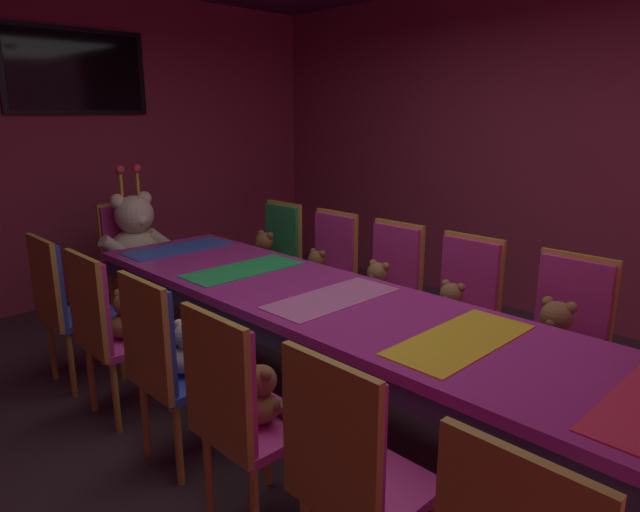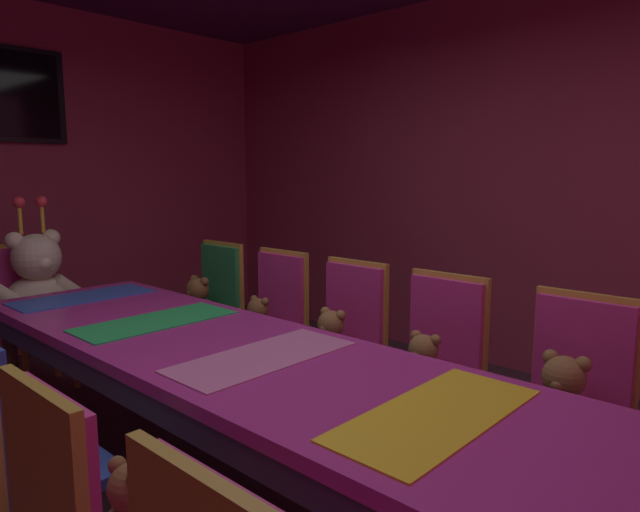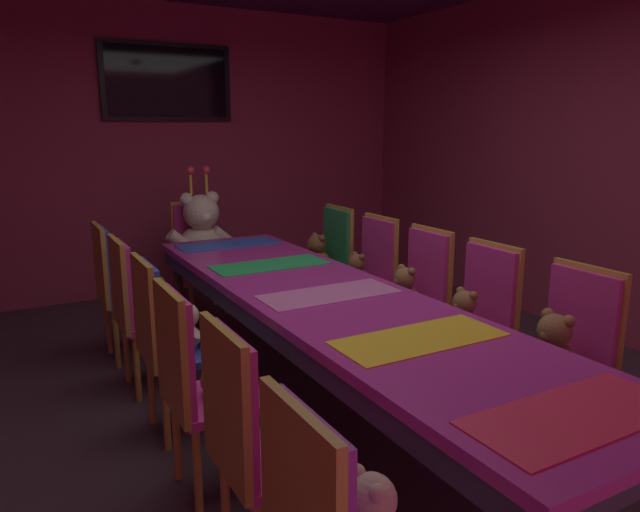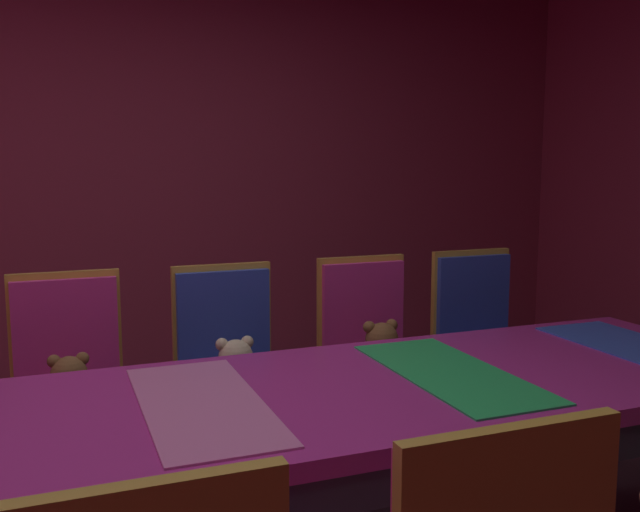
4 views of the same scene
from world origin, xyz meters
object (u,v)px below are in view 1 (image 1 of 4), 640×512
(chair_left_2, at_px, (234,403))
(teddy_left_4, at_px, (128,318))
(chair_right_2, at_px, (463,299))
(teddy_right_4, at_px, (316,270))
(banquet_table, at_px, (332,313))
(teddy_left_2, at_px, (263,397))
(chair_left_3, at_px, (162,355))
(throne_chair, at_px, (128,249))
(chair_right_5, at_px, (278,249))
(teddy_right_3, at_px, (377,286))
(teddy_right_5, at_px, (264,253))
(teddy_right_2, at_px, (450,308))
(chair_left_1, at_px, (346,463))
(king_teddy_bear, at_px, (137,236))
(wall_tv, at_px, (76,71))
(chair_left_5, at_px, (60,297))
(chair_right_1, at_px, (566,327))
(chair_right_4, at_px, (329,263))
(chair_left_4, at_px, (103,321))
(chair_right_3, at_px, (390,279))
(teddy_right_1, at_px, (554,335))
(teddy_left_3, at_px, (189,351))

(chair_left_2, xyz_separation_m, teddy_left_4, (0.16, 1.23, -0.02))
(chair_right_2, height_order, teddy_right_4, chair_right_2)
(banquet_table, distance_m, chair_left_2, 0.94)
(banquet_table, xyz_separation_m, teddy_left_2, (-0.74, -0.33, -0.09))
(chair_left_3, height_order, throne_chair, same)
(chair_right_5, bearing_deg, teddy_right_3, 83.01)
(teddy_left_2, bearing_deg, teddy_right_5, 51.07)
(banquet_table, xyz_separation_m, teddy_right_2, (0.73, -0.28, -0.08))
(throne_chair, bearing_deg, chair_left_1, -14.49)
(king_teddy_bear, bearing_deg, wall_tv, 180.00)
(chair_left_5, xyz_separation_m, chair_right_1, (1.74, -2.40, 0.00))
(chair_right_4, distance_m, teddy_right_5, 0.63)
(chair_left_4, distance_m, chair_right_3, 1.85)
(chair_left_4, height_order, teddy_right_1, chair_left_4)
(teddy_right_2, bearing_deg, chair_right_1, 101.52)
(chair_left_2, distance_m, teddy_left_3, 0.63)
(chair_left_1, height_order, wall_tv, wall_tv)
(chair_right_2, bearing_deg, chair_right_3, -91.09)
(teddy_left_4, height_order, king_teddy_bear, king_teddy_bear)
(chair_left_1, height_order, king_teddy_bear, king_teddy_bear)
(teddy_right_1, distance_m, king_teddy_bear, 3.22)
(chair_left_2, distance_m, chair_right_4, 2.15)
(teddy_left_2, height_order, teddy_left_3, teddy_left_3)
(teddy_right_3, bearing_deg, teddy_right_2, 89.01)
(king_teddy_bear, bearing_deg, banquet_table, -0.00)
(chair_left_5, xyz_separation_m, chair_right_4, (1.77, -0.59, 0.00))
(chair_right_4, height_order, throne_chair, same)
(chair_left_5, bearing_deg, teddy_left_2, -85.47)
(teddy_left_3, height_order, wall_tv, wall_tv)
(chair_left_3, relative_size, chair_right_4, 1.00)
(banquet_table, bearing_deg, throne_chair, 90.00)
(chair_right_1, bearing_deg, chair_right_5, -90.68)
(teddy_right_5, bearing_deg, chair_right_2, 94.22)
(chair_left_1, relative_size, teddy_right_4, 3.52)
(chair_right_3, bearing_deg, chair_right_5, -90.16)
(teddy_left_4, bearing_deg, teddy_right_4, -0.53)
(teddy_right_1, xyz_separation_m, king_teddy_bear, (-0.71, 3.13, 0.13))
(teddy_right_2, height_order, chair_right_5, chair_right_5)
(chair_left_3, relative_size, chair_right_1, 1.00)
(chair_left_2, relative_size, king_teddy_bear, 1.16)
(teddy_right_3, bearing_deg, teddy_left_3, 0.89)
(chair_right_1, relative_size, chair_right_2, 1.00)
(throne_chair, distance_m, king_teddy_bear, 0.21)
(teddy_left_4, xyz_separation_m, chair_left_5, (-0.16, 0.58, 0.02))
(teddy_right_4, relative_size, chair_right_5, 0.28)
(chair_left_2, xyz_separation_m, chair_right_2, (1.75, 0.05, 0.00))
(chair_right_4, distance_m, throne_chair, 1.74)
(teddy_right_5, bearing_deg, chair_right_3, 96.75)
(chair_left_5, relative_size, chair_right_1, 1.00)
(chair_right_4, bearing_deg, chair_right_3, 89.46)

